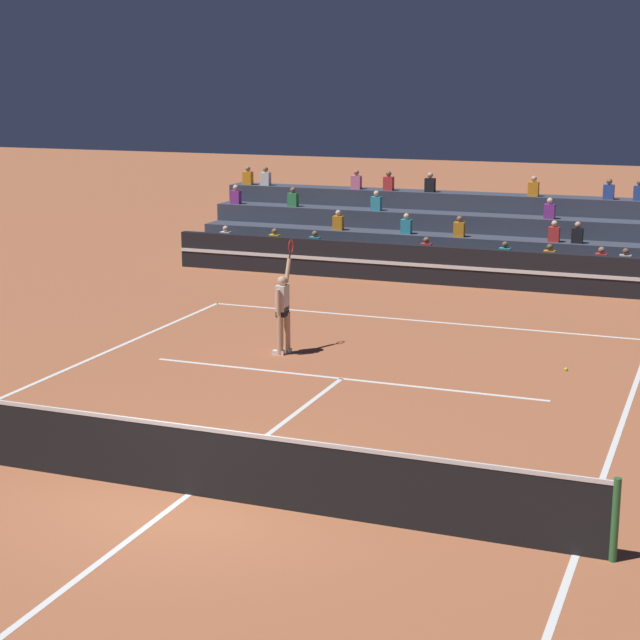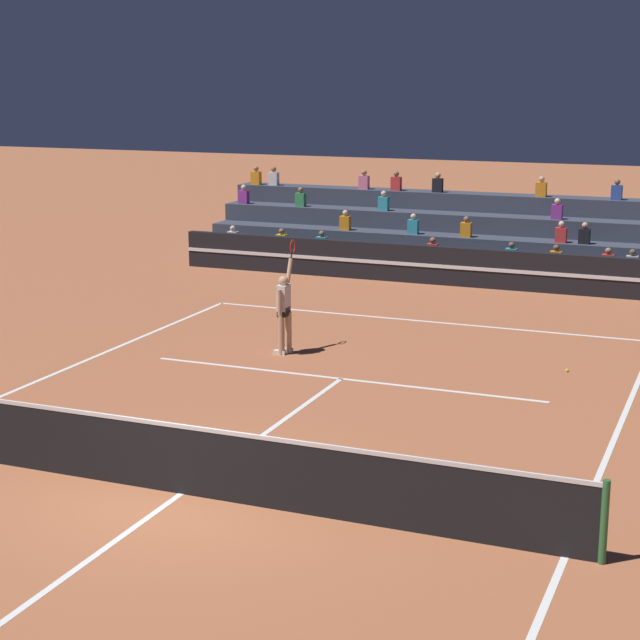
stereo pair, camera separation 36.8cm
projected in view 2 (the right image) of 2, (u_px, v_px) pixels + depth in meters
ground_plane at (181, 494)px, 15.45m from camera, size 120.00×120.00×0.00m
court_lines at (181, 493)px, 15.45m from camera, size 11.10×23.90×0.01m
tennis_net at (180, 458)px, 15.33m from camera, size 12.00×0.10×1.10m
sponsor_banner_wall at (470, 268)px, 30.28m from camera, size 18.00×0.26×1.10m
bleacher_stand at (496, 242)px, 33.07m from camera, size 18.29×3.80×2.83m
tennis_player at (284, 309)px, 22.96m from camera, size 0.33×1.07×2.47m
tennis_ball at (567, 370)px, 21.73m from camera, size 0.07×0.07×0.07m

